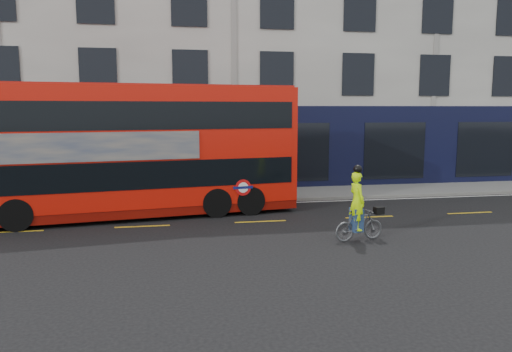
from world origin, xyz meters
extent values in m
plane|color=black|center=(0.00, 0.00, 0.00)|extent=(120.00, 120.00, 0.00)
cube|color=slate|center=(0.00, 6.50, 0.06)|extent=(60.00, 3.00, 0.12)
cube|color=slate|center=(0.00, 5.00, 0.07)|extent=(60.00, 0.12, 0.13)
cube|color=beige|center=(0.00, 13.00, 7.50)|extent=(50.00, 10.00, 15.00)
cube|color=black|center=(0.00, 7.98, 2.00)|extent=(50.00, 0.08, 4.00)
cube|color=silver|center=(0.00, 4.70, 0.00)|extent=(58.00, 0.10, 0.01)
cube|color=red|center=(-4.31, 3.29, 2.57)|extent=(11.90, 4.23, 4.18)
cube|color=#670904|center=(-4.31, 3.29, 0.32)|extent=(11.89, 4.17, 0.32)
cube|color=black|center=(-4.31, 3.29, 1.64)|extent=(11.44, 4.20, 0.95)
cube|color=black|center=(-4.31, 3.29, 3.65)|extent=(11.44, 4.20, 0.95)
cube|color=#AA140B|center=(-4.31, 3.29, 4.68)|extent=(11.65, 4.09, 0.08)
cube|color=black|center=(1.47, 4.10, 1.64)|extent=(0.37, 2.36, 0.95)
cube|color=black|center=(1.47, 4.10, 3.65)|extent=(0.37, 2.36, 0.95)
cube|color=gray|center=(-5.17, 1.80, 2.65)|extent=(6.30, 0.92, 0.95)
cylinder|color=red|center=(-0.46, 2.46, 1.06)|extent=(0.59, 0.10, 0.59)
cylinder|color=white|center=(-0.46, 2.46, 1.06)|extent=(0.38, 0.07, 0.38)
cube|color=#0C1459|center=(-0.46, 2.45, 1.06)|extent=(0.74, 0.12, 0.10)
cylinder|color=black|center=(-0.33, 3.85, 0.53)|extent=(1.42, 2.82, 1.06)
cylinder|color=black|center=(-1.59, 3.67, 0.53)|extent=(1.42, 2.82, 1.06)
cylinder|color=black|center=(-8.09, 2.77, 0.53)|extent=(1.42, 2.82, 1.06)
imported|color=#4F5154|center=(2.40, -1.48, 0.47)|extent=(1.62, 0.68, 0.94)
imported|color=#ABE403|center=(2.30, -1.50, 1.20)|extent=(0.50, 0.68, 1.72)
cube|color=black|center=(3.05, -1.38, 0.87)|extent=(0.31, 0.26, 0.22)
cube|color=navy|center=(2.30, -1.50, 0.64)|extent=(0.35, 0.42, 0.69)
sphere|color=black|center=(2.30, -1.50, 2.14)|extent=(0.26, 0.26, 0.26)
camera|label=1|loc=(-3.18, -15.10, 3.91)|focal=35.00mm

